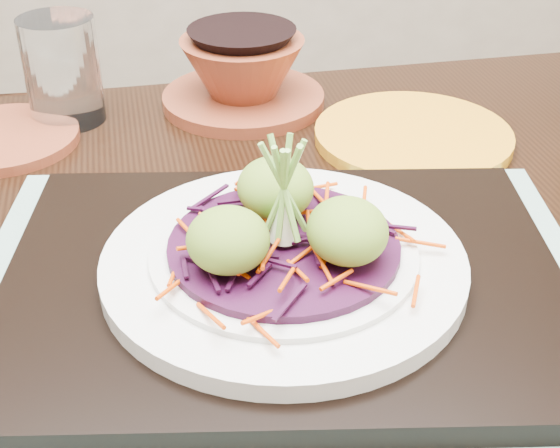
{
  "coord_description": "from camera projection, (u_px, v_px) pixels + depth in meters",
  "views": [
    {
      "loc": [
        -0.02,
        -0.62,
        1.08
      ],
      "look_at": [
        0.05,
        -0.14,
        0.76
      ],
      "focal_mm": 50.0,
      "sensor_mm": 36.0,
      "label": 1
    }
  ],
  "objects": [
    {
      "name": "placemat",
      "position": [
        284.0,
        293.0,
        0.59
      ],
      "size": [
        0.51,
        0.42,
        0.0
      ],
      "primitive_type": "cube",
      "rotation": [
        0.0,
        0.0,
        -0.11
      ],
      "color": "#7CA098",
      "rests_on": "dining_table"
    },
    {
      "name": "cabbage_bed",
      "position": [
        284.0,
        246.0,
        0.57
      ],
      "size": [
        0.17,
        0.17,
        0.01
      ],
      "primitive_type": "cylinder",
      "color": "#350A2C",
      "rests_on": "white_plate"
    },
    {
      "name": "dining_table",
      "position": [
        255.0,
        345.0,
        0.68
      ],
      "size": [
        1.19,
        0.84,
        0.71
      ],
      "rotation": [
        0.0,
        0.0,
        0.07
      ],
      "color": "black",
      "rests_on": "ground"
    },
    {
      "name": "scallion_garnish",
      "position": [
        284.0,
        193.0,
        0.54
      ],
      "size": [
        0.06,
        0.06,
        0.09
      ],
      "primitive_type": null,
      "color": "#76AE45",
      "rests_on": "cabbage_bed"
    },
    {
      "name": "terracotta_side_plate",
      "position": [
        3.0,
        139.0,
        0.8
      ],
      "size": [
        0.19,
        0.19,
        0.01
      ],
      "primitive_type": "cylinder",
      "rotation": [
        0.0,
        0.0,
        -0.24
      ],
      "color": "maroon",
      "rests_on": "dining_table"
    },
    {
      "name": "guacamole_scoops",
      "position": [
        284.0,
        219.0,
        0.55
      ],
      "size": [
        0.15,
        0.13,
        0.05
      ],
      "color": "olive",
      "rests_on": "cabbage_bed"
    },
    {
      "name": "serving_tray",
      "position": [
        284.0,
        281.0,
        0.58
      ],
      "size": [
        0.44,
        0.35,
        0.02
      ],
      "primitive_type": "cube",
      "rotation": [
        0.0,
        0.0,
        -0.11
      ],
      "color": "black",
      "rests_on": "placemat"
    },
    {
      "name": "white_plate",
      "position": [
        284.0,
        261.0,
        0.57
      ],
      "size": [
        0.27,
        0.27,
        0.02
      ],
      "color": "silver",
      "rests_on": "serving_tray"
    },
    {
      "name": "terracotta_bowl_set",
      "position": [
        243.0,
        76.0,
        0.87
      ],
      "size": [
        0.19,
        0.19,
        0.08
      ],
      "rotation": [
        0.0,
        0.0,
        0.06
      ],
      "color": "maroon",
      "rests_on": "dining_table"
    },
    {
      "name": "yellow_plate",
      "position": [
        413.0,
        136.0,
        0.81
      ],
      "size": [
        0.28,
        0.28,
        0.01
      ],
      "primitive_type": "cylinder",
      "rotation": [
        0.0,
        0.0,
        0.5
      ],
      "color": "orange",
      "rests_on": "dining_table"
    },
    {
      "name": "water_glass",
      "position": [
        62.0,
        70.0,
        0.82
      ],
      "size": [
        0.09,
        0.09,
        0.11
      ],
      "primitive_type": "cylinder",
      "rotation": [
        0.0,
        0.0,
        0.21
      ],
      "color": "white",
      "rests_on": "dining_table"
    },
    {
      "name": "carrot_julienne",
      "position": [
        284.0,
        237.0,
        0.56
      ],
      "size": [
        0.21,
        0.21,
        0.01
      ],
      "primitive_type": null,
      "color": "#D43F03",
      "rests_on": "cabbage_bed"
    }
  ]
}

